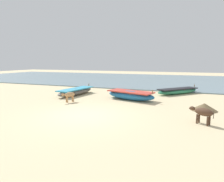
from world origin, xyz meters
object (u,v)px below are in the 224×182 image
Objects in this scene: fishing_boat_2 at (178,91)px; fishing_boat_3 at (76,91)px; fishing_boat_0 at (130,95)px; calf_far_tan at (69,95)px; calf_near_dark at (203,112)px.

fishing_boat_3 reaches higher than fishing_boat_2.
calf_far_tan is (-3.29, -2.13, 0.13)m from fishing_boat_0.
calf_near_dark is (4.09, -3.90, 0.17)m from fishing_boat_0.
fishing_boat_3 is (-4.31, 0.30, -0.04)m from fishing_boat_0.
fishing_boat_2 is 3.66× the size of calf_near_dark.
fishing_boat_3 is at bearing -128.44° from calf_far_tan.
calf_far_tan is (1.02, -2.43, 0.18)m from fishing_boat_3.
calf_near_dark reaches higher than fishing_boat_2.
calf_far_tan is (-7.38, 1.77, -0.03)m from calf_near_dark.
fishing_boat_2 is (2.79, 3.52, -0.07)m from fishing_boat_0.
fishing_boat_0 is at bearing -12.49° from calf_near_dark.
calf_far_tan is at bearing 17.66° from calf_near_dark.
fishing_boat_3 is at bearing -167.82° from fishing_boat_0.
fishing_boat_2 is 7.53m from calf_near_dark.
calf_far_tan is at bearing -150.08° from fishing_boat_3.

